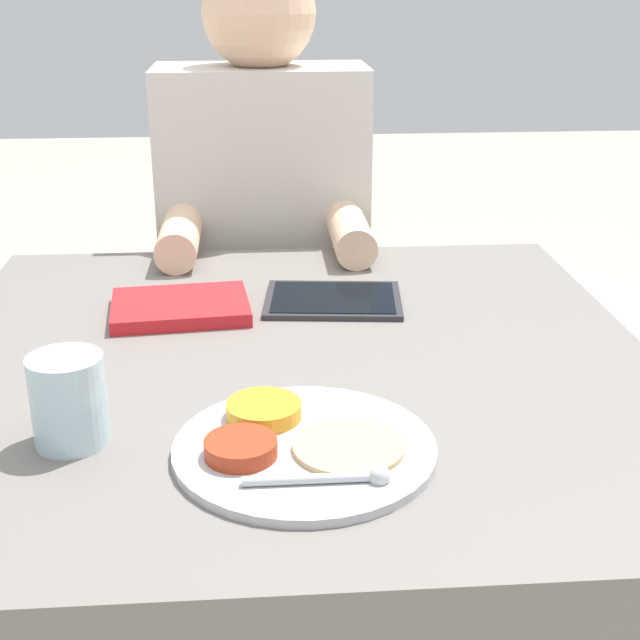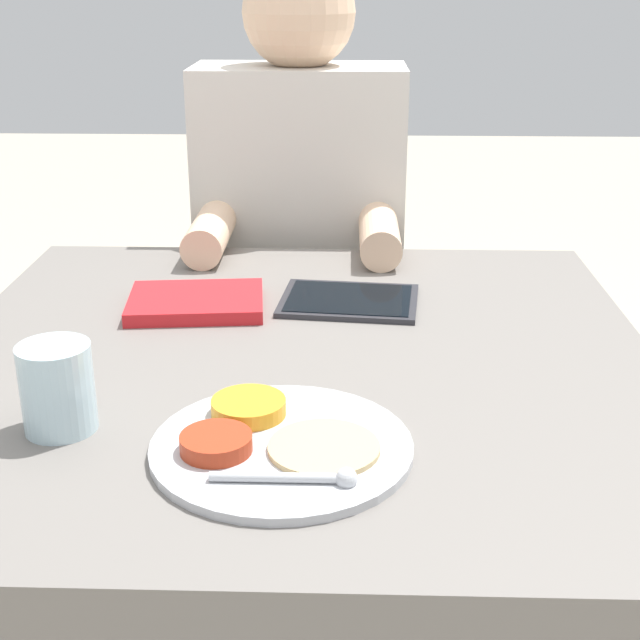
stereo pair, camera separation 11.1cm
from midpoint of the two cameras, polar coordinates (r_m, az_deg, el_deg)
dining_table at (r=1.35m, az=1.03°, el=-17.29°), size 0.94×0.94×0.77m
thali_tray at (r=0.93m, az=0.39°, el=-7.94°), size 0.27×0.27×0.03m
red_notebook at (r=1.31m, az=-5.56°, el=1.05°), size 0.21×0.17×0.02m
tablet_device at (r=1.33m, az=4.25°, el=1.21°), size 0.22×0.17×0.01m
person_diner at (r=1.80m, az=0.53°, el=0.99°), size 0.40×0.41×1.26m
drinking_glass at (r=0.98m, az=-13.40°, el=-4.32°), size 0.08×0.08×0.10m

